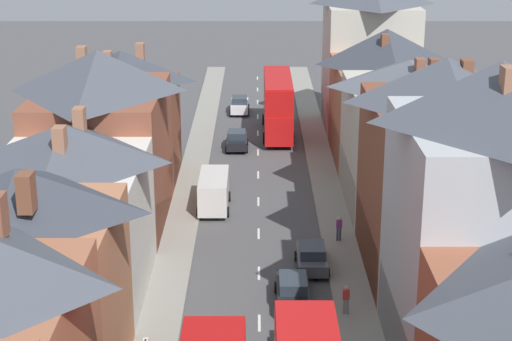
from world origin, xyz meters
TOP-DOWN VIEW (x-y plane):
  - pavement_left at (-5.10, 38.00)m, footprint 2.20×104.00m
  - pavement_right at (5.10, 38.00)m, footprint 2.20×104.00m
  - centre_line_dashes at (0.00, 36.00)m, footprint 0.14×97.80m
  - terrace_row_left at (-10.18, 18.44)m, footprint 8.00×64.46m
  - terrace_row_right at (10.19, 27.02)m, footprint 8.00×80.10m
  - double_decker_bus_mid_street at (1.79, 59.69)m, footprint 2.74×10.80m
  - car_near_blue at (1.80, 26.15)m, footprint 1.90×4.32m
  - car_near_silver at (3.10, 30.52)m, footprint 1.90×3.86m
  - car_parked_right_a at (-1.80, 54.95)m, footprint 1.90×3.80m
  - car_parked_left_b at (-1.80, 67.39)m, footprint 1.90×4.13m
  - delivery_van at (-3.10, 40.58)m, footprint 2.20×5.20m
  - pedestrian_far_left at (4.51, 24.77)m, footprint 0.36×0.22m
  - pedestrian_far_right at (5.05, 34.54)m, footprint 0.36×0.22m

SIDE VIEW (x-z plane):
  - centre_line_dashes at x=0.00m, z-range 0.00..0.01m
  - pavement_left at x=-5.10m, z-range 0.00..0.14m
  - pavement_right at x=5.10m, z-range 0.00..0.14m
  - car_near_silver at x=3.10m, z-range 0.01..1.60m
  - car_near_blue at x=1.80m, z-range 0.01..1.63m
  - car_parked_right_a at x=-1.80m, z-range 0.00..1.66m
  - car_parked_left_b at x=-1.80m, z-range 0.00..1.70m
  - pedestrian_far_left at x=4.51m, z-range 0.23..1.84m
  - pedestrian_far_right at x=5.05m, z-range 0.23..1.84m
  - delivery_van at x=-3.10m, z-range 0.13..2.54m
  - double_decker_bus_mid_street at x=1.79m, z-range 0.17..5.47m
  - terrace_row_left at x=-10.18m, z-range -0.53..11.30m
  - terrace_row_right at x=10.19m, z-range -1.18..13.28m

